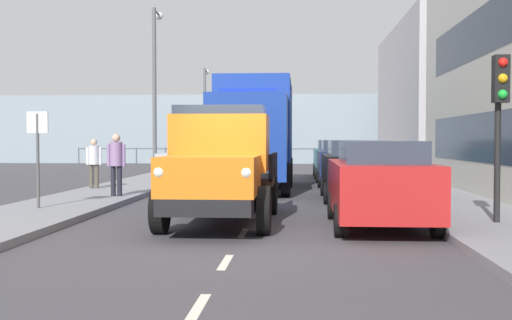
# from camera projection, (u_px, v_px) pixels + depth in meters

# --- Properties ---
(ground_plane) EXTENTS (80.00, 80.00, 0.00)m
(ground_plane) POSITION_uv_depth(u_px,v_px,m) (270.00, 189.00, 21.99)
(ground_plane) COLOR #423F44
(sidewalk_left) EXTENTS (2.58, 40.07, 0.15)m
(sidewalk_left) POSITION_uv_depth(u_px,v_px,m) (409.00, 187.00, 21.64)
(sidewalk_left) COLOR gray
(sidewalk_left) RESTS_ON ground_plane
(sidewalk_right) EXTENTS (2.58, 40.07, 0.15)m
(sidewalk_right) POSITION_uv_depth(u_px,v_px,m) (135.00, 186.00, 22.33)
(sidewalk_right) COLOR gray
(sidewalk_right) RESTS_ON ground_plane
(road_centreline_markings) EXTENTS (0.12, 36.23, 0.01)m
(road_centreline_markings) POSITION_uv_depth(u_px,v_px,m) (269.00, 190.00, 21.57)
(road_centreline_markings) COLOR silver
(road_centreline_markings) RESTS_ON ground_plane
(building_far_block) EXTENTS (7.51, 14.00, 7.83)m
(building_far_block) POSITION_uv_depth(u_px,v_px,m) (465.00, 99.00, 33.35)
(building_far_block) COLOR #B7B2B7
(building_far_block) RESTS_ON ground_plane
(sea_horizon) EXTENTS (80.00, 0.80, 5.00)m
(sea_horizon) POSITION_uv_depth(u_px,v_px,m) (285.00, 129.00, 44.87)
(sea_horizon) COLOR #84939E
(sea_horizon) RESTS_ON ground_plane
(seawall_railing) EXTENTS (28.08, 0.08, 1.20)m
(seawall_railing) POSITION_uv_depth(u_px,v_px,m) (284.00, 152.00, 41.33)
(seawall_railing) COLOR #4C5156
(seawall_railing) RESTS_ON ground_plane
(truck_vintage_orange) EXTENTS (2.17, 5.64, 2.43)m
(truck_vintage_orange) POSITION_uv_depth(u_px,v_px,m) (221.00, 167.00, 12.71)
(truck_vintage_orange) COLOR black
(truck_vintage_orange) RESTS_ON ground_plane
(lorry_cargo_blue) EXTENTS (2.58, 8.20, 3.87)m
(lorry_cargo_blue) POSITION_uv_depth(u_px,v_px,m) (255.00, 130.00, 21.76)
(lorry_cargo_blue) COLOR #193899
(lorry_cargo_blue) RESTS_ON ground_plane
(car_red_kerbside_near) EXTENTS (1.91, 4.11, 1.72)m
(car_red_kerbside_near) POSITION_uv_depth(u_px,v_px,m) (379.00, 183.00, 12.27)
(car_red_kerbside_near) COLOR #B21E1E
(car_red_kerbside_near) RESTS_ON ground_plane
(car_black_kerbside_1) EXTENTS (1.85, 4.09, 1.72)m
(car_black_kerbside_1) POSITION_uv_depth(u_px,v_px,m) (354.00, 169.00, 17.90)
(car_black_kerbside_1) COLOR black
(car_black_kerbside_1) RESTS_ON ground_plane
(car_navy_kerbside_2) EXTENTS (1.85, 3.98, 1.72)m
(car_navy_kerbside_2) POSITION_uv_depth(u_px,v_px,m) (341.00, 162.00, 23.66)
(car_navy_kerbside_2) COLOR navy
(car_navy_kerbside_2) RESTS_ON ground_plane
(car_teal_kerbside_3) EXTENTS (1.87, 4.10, 1.72)m
(car_teal_kerbside_3) POSITION_uv_depth(u_px,v_px,m) (334.00, 158.00, 28.48)
(car_teal_kerbside_3) COLOR #1E6670
(car_teal_kerbside_3) RESTS_ON ground_plane
(car_silver_oppositeside_0) EXTENTS (1.85, 4.59, 1.72)m
(car_silver_oppositeside_0) POSITION_uv_depth(u_px,v_px,m) (195.00, 164.00, 21.75)
(car_silver_oppositeside_0) COLOR #B7BABF
(car_silver_oppositeside_0) RESTS_ON ground_plane
(pedestrian_couple_a) EXTENTS (0.53, 0.34, 1.75)m
(pedestrian_couple_a) POSITION_uv_depth(u_px,v_px,m) (116.00, 159.00, 17.51)
(pedestrian_couple_a) COLOR black
(pedestrian_couple_a) RESTS_ON sidewalk_right
(pedestrian_strolling) EXTENTS (0.53, 0.34, 1.61)m
(pedestrian_strolling) POSITION_uv_depth(u_px,v_px,m) (94.00, 159.00, 20.31)
(pedestrian_strolling) COLOR #4C473D
(pedestrian_strolling) RESTS_ON sidewalk_right
(traffic_light_near) EXTENTS (0.28, 0.41, 3.20)m
(traffic_light_near) POSITION_uv_depth(u_px,v_px,m) (500.00, 102.00, 11.84)
(traffic_light_near) COLOR black
(traffic_light_near) RESTS_ON sidewalk_left
(lamp_post_promenade) EXTENTS (0.32, 1.14, 6.86)m
(lamp_post_promenade) POSITION_uv_depth(u_px,v_px,m) (155.00, 78.00, 24.99)
(lamp_post_promenade) COLOR #59595B
(lamp_post_promenade) RESTS_ON sidewalk_right
(lamp_post_far) EXTENTS (0.32, 1.14, 5.93)m
(lamp_post_far) POSITION_uv_depth(u_px,v_px,m) (205.00, 107.00, 37.86)
(lamp_post_far) COLOR #59595B
(lamp_post_far) RESTS_ON sidewalk_right
(street_sign) EXTENTS (0.50, 0.07, 2.25)m
(street_sign) POSITION_uv_depth(u_px,v_px,m) (38.00, 142.00, 14.44)
(street_sign) COLOR #4C4C4C
(street_sign) RESTS_ON sidewalk_right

